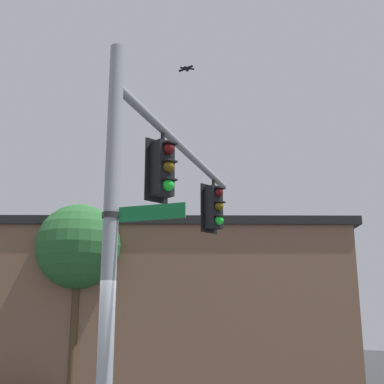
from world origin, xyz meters
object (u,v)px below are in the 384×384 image
traffic_light_nearest_pole (163,168)px  street_name_sign (133,214)px  bird_flying (186,69)px  traffic_light_mid_inner (214,207)px

traffic_light_nearest_pole → street_name_sign: traffic_light_nearest_pole is taller
traffic_light_nearest_pole → bird_flying: bearing=-137.9°
street_name_sign → bird_flying: bearing=-138.9°
traffic_light_nearest_pole → traffic_light_mid_inner: 3.40m
traffic_light_nearest_pole → bird_flying: bird_flying is taller
traffic_light_nearest_pole → traffic_light_mid_inner: size_ratio=1.00×
traffic_light_nearest_pole → traffic_light_mid_inner: same height
traffic_light_nearest_pole → street_name_sign: (1.54, 1.25, -1.29)m
traffic_light_mid_inner → street_name_sign: 5.52m
traffic_light_nearest_pole → street_name_sign: 2.37m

